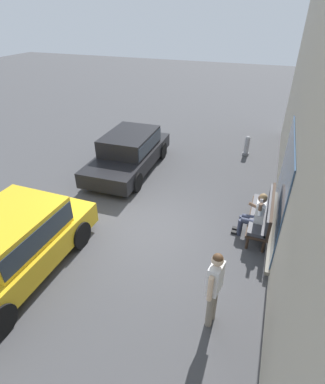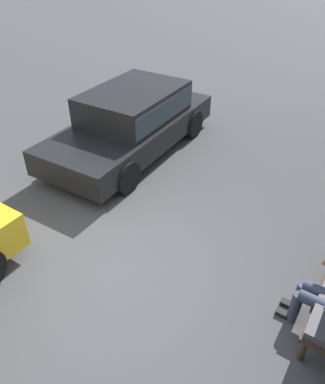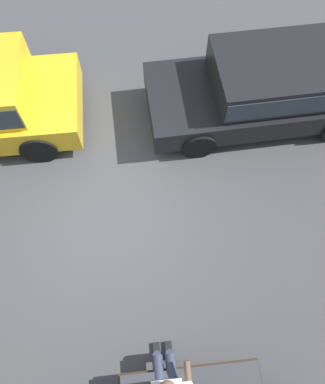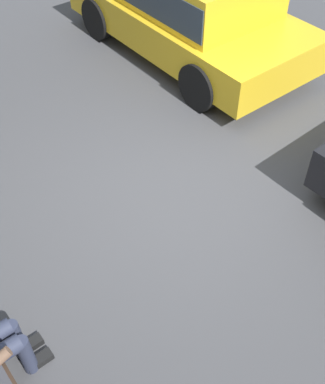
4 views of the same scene
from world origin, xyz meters
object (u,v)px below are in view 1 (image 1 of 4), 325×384
Objects in this scene: fire_hydrant at (247,146)px; person_on_phone at (255,214)px; parked_car_mid at (10,243)px; parked_car_near at (129,150)px; bench at (264,213)px; pedestrian_standing at (215,284)px.

person_on_phone is at bearing 8.64° from fire_hydrant.
parked_car_mid is at bearing -26.42° from fire_hydrant.
fire_hydrant is at bearing 125.20° from parked_car_near.
bench is 1.13× the size of pedestrian_standing.
person_on_phone is 5.28m from parked_car_near.
pedestrian_standing is at bearing -12.10° from bench.
parked_car_mid reaches higher than person_on_phone.
fire_hydrant is at bearing -177.78° from pedestrian_standing.
person_on_phone is at bearing 170.78° from pedestrian_standing.
pedestrian_standing is (3.23, -0.69, 0.47)m from bench.
parked_car_mid is at bearing -2.11° from parked_car_near.
pedestrian_standing is at bearing 92.83° from parked_car_mid.
person_on_phone is 0.76× the size of pedestrian_standing.
parked_car_near is (-2.40, -4.70, 0.06)m from person_on_phone.
parked_car_mid is at bearing -57.49° from person_on_phone.
bench is 0.42m from person_on_phone.
fire_hydrant is at bearing -168.24° from bench.
person_on_phone is at bearing 62.92° from parked_car_near.
parked_car_mid is 4.44m from pedestrian_standing.
pedestrian_standing is 8.10m from fire_hydrant.
parked_car_near is at bearing -54.80° from fire_hydrant.
fire_hydrant is at bearing -171.36° from person_on_phone.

